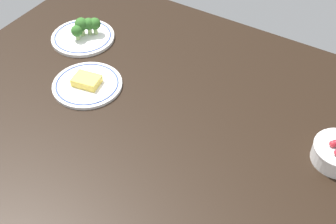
{
  "coord_description": "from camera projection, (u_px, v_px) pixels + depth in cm",
  "views": [
    {
      "loc": [
        50.57,
        -82.43,
        101.66
      ],
      "look_at": [
        0.0,
        0.0,
        6.0
      ],
      "focal_mm": 48.63,
      "sensor_mm": 36.0,
      "label": 1
    }
  ],
  "objects": [
    {
      "name": "plate_broccoli",
      "position": [
        84.0,
        34.0,
        1.65
      ],
      "size": [
        22.81,
        22.81,
        8.23
      ],
      "color": "white",
      "rests_on": "dining_table"
    },
    {
      "name": "dining_table",
      "position": [
        168.0,
        121.0,
        1.39
      ],
      "size": [
        155.0,
        114.38,
        4.0
      ],
      "primitive_type": "cube",
      "color": "black",
      "rests_on": "ground"
    },
    {
      "name": "plate_cheese",
      "position": [
        87.0,
        84.0,
        1.47
      ],
      "size": [
        22.58,
        22.58,
        3.59
      ],
      "color": "white",
      "rests_on": "dining_table"
    }
  ]
}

